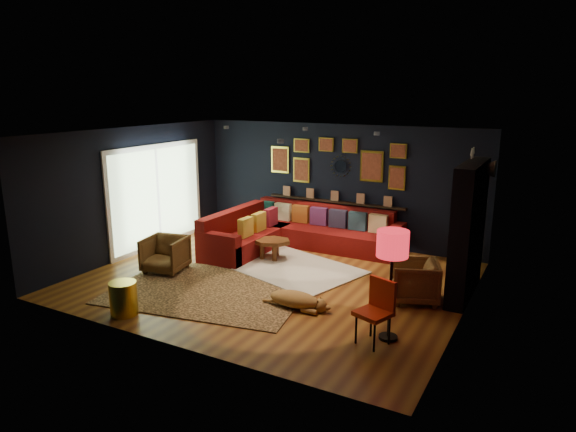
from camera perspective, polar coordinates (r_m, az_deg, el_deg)
The scene contains 20 objects.
floor at distance 9.26m, azimuth -1.59°, elevation -7.06°, with size 6.50×6.50×0.00m, color #965D21.
room_walls at distance 8.82m, azimuth -1.65°, elevation 2.67°, with size 6.50×6.50×6.50m.
sectional at distance 10.94m, azimuth 0.38°, elevation -1.97°, with size 3.41×2.69×0.86m.
ledge at distance 11.30m, azimuth 5.23°, elevation 1.61°, with size 3.20×0.12×0.04m, color black.
gallery_wall at distance 11.18m, azimuth 5.34°, elevation 6.10°, with size 3.15×0.04×1.02m.
sunburst_mirror at distance 11.16m, azimuth 5.87°, elevation 5.51°, with size 0.47×0.16×0.47m.
fireplace at distance 8.76m, azimuth 19.28°, elevation -2.02°, with size 0.31×1.60×2.20m.
deer_head at distance 9.04m, azimuth 20.63°, elevation 5.01°, with size 0.50×0.28×0.45m.
sliding_door at distance 11.29m, azimuth -14.32°, elevation 2.15°, with size 0.06×2.80×2.20m.
ceiling_spots at distance 9.38m, azimuth 0.80°, elevation 9.31°, with size 3.30×2.50×0.06m.
shag_rug at distance 9.75m, azimuth 0.60°, elevation -5.85°, with size 2.37×1.72×0.03m, color white.
leopard_rug at distance 8.86m, azimuth -8.66°, elevation -8.13°, with size 3.20×2.29×0.02m, color tan.
coffee_table at distance 10.21m, azimuth -1.83°, elevation -3.05°, with size 0.91×0.79×0.38m.
pouf at distance 10.55m, azimuth -5.31°, elevation -3.36°, with size 0.49×0.49×0.32m, color maroon.
armchair_left at distance 9.80m, azimuth -13.50°, elevation -3.98°, with size 0.71×0.67×0.73m, color #AB7336.
armchair_right at distance 8.48m, azimuth 13.88°, elevation -6.80°, with size 0.72×0.67×0.74m, color #AB7336.
gold_stool at distance 8.18m, azimuth -17.81°, elevation -8.71°, with size 0.41×0.41×0.51m, color gold.
orange_chair at distance 6.99m, azimuth 9.88°, elevation -9.85°, with size 0.53×0.53×0.88m.
floor_lamp at distance 6.84m, azimuth 11.53°, elevation -3.61°, with size 0.42×0.42×1.53m.
dog at distance 8.03m, azimuth 0.74°, elevation -8.90°, with size 1.12×0.55×0.35m, color #B98A45, non-canonical shape.
Camera 1 is at (4.37, -7.47, 3.29)m, focal length 32.00 mm.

